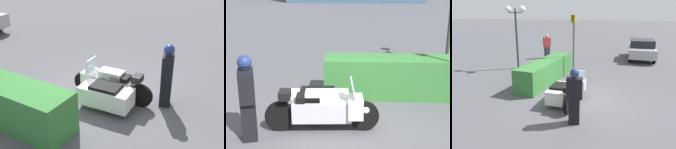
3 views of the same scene
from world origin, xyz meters
TOP-DOWN VIEW (x-y plane):
  - ground_plane at (0.00, 0.00)m, footprint 160.00×160.00m
  - police_motorcycle at (-0.44, 0.45)m, footprint 2.47×1.17m
  - officer_rider at (-1.89, -0.35)m, footprint 0.42×0.55m
  - hedge_bush_curbside at (1.75, 2.36)m, footprint 4.65×0.99m
  - twin_lamp_post at (3.44, 5.16)m, footprint 0.38×1.36m
  - traffic_light_near at (3.13, 1.43)m, footprint 0.22×0.28m
  - parked_car_background at (9.14, -1.85)m, footprint 4.19×2.17m
  - pedestrian_bystander at (6.90, 4.82)m, footprint 0.58×0.57m

SIDE VIEW (x-z plane):
  - ground_plane at x=0.00m, z-range 0.00..0.00m
  - police_motorcycle at x=-0.44m, z-range -0.12..1.05m
  - hedge_bush_curbside at x=1.75m, z-range 0.00..1.09m
  - parked_car_background at x=9.14m, z-range 0.04..1.50m
  - pedestrian_bystander at x=6.90m, z-range 0.00..1.80m
  - officer_rider at x=-1.89m, z-range 0.05..1.85m
  - traffic_light_near at x=3.13m, z-range 0.53..3.79m
  - twin_lamp_post at x=3.44m, z-range 1.14..4.88m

